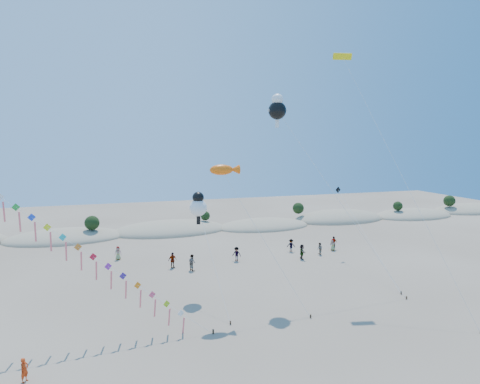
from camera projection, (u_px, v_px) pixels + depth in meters
name	position (u px, v px, depth m)	size (l,w,h in m)	color
dune_ridge	(177.00, 230.00, 66.62)	(145.30, 11.49, 5.57)	gray
fish_kite	(225.00, 170.00, 35.12)	(7.46, 5.57, 12.74)	#3F2D1E
cartoon_kite_low	(198.00, 206.00, 38.77)	(1.81, 8.98, 9.93)	#3F2D1E
cartoon_kite_high	(277.00, 109.00, 39.34)	(11.33, 8.26, 19.39)	#3F2D1E
parafoil_kite	(346.00, 64.00, 40.97)	(4.69, 15.72, 23.81)	#3F2D1E
dark_kite	(355.00, 217.00, 47.88)	(2.06, 14.91, 8.94)	#3F2D1E
flyer_foreground	(24.00, 370.00, 24.59)	(0.56, 0.37, 1.53)	red
beachgoers	(260.00, 252.00, 50.74)	(29.30, 7.83, 1.89)	slate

